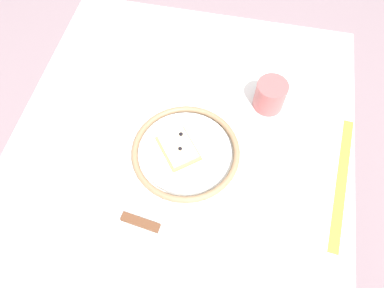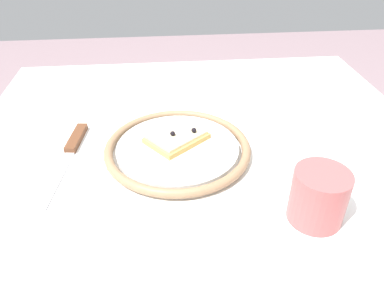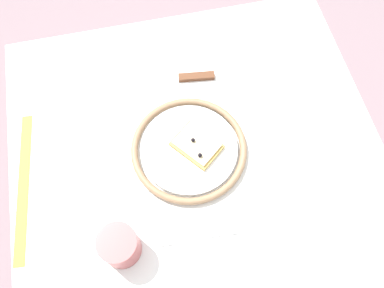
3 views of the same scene
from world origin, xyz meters
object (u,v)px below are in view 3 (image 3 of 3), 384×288
object	(u,v)px
pizza_slice_near	(198,145)
fork	(207,235)
cup	(120,246)
plate	(189,149)
knife	(183,78)
measuring_tape	(23,186)
dining_table	(201,183)

from	to	relation	value
pizza_slice_near	fork	world-z (taller)	pizza_slice_near
cup	plate	bearing A→B (deg)	-43.87
cup	knife	bearing A→B (deg)	-28.64
fork	measuring_tape	xyz separation A→B (m)	(0.19, 0.37, -0.00)
pizza_slice_near	knife	distance (m)	0.20
dining_table	measuring_tape	bearing A→B (deg)	83.37
dining_table	fork	size ratio (longest dim) A/B	4.46
fork	knife	bearing A→B (deg)	-4.77
fork	measuring_tape	bearing A→B (deg)	62.42
plate	fork	bearing A→B (deg)	178.77
fork	plate	bearing A→B (deg)	-1.23
plate	fork	size ratio (longest dim) A/B	1.32
dining_table	plate	bearing A→B (deg)	20.27
plate	cup	size ratio (longest dim) A/B	3.24
plate	cup	distance (m)	0.26
plate	measuring_tape	world-z (taller)	plate
plate	knife	bearing A→B (deg)	-8.31
dining_table	cup	size ratio (longest dim) A/B	10.97
pizza_slice_near	knife	world-z (taller)	pizza_slice_near
plate	pizza_slice_near	size ratio (longest dim) A/B	2.08
dining_table	fork	xyz separation A→B (m)	(-0.15, 0.02, 0.10)
knife	cup	distance (m)	0.44
dining_table	cup	world-z (taller)	cup
measuring_tape	plate	bearing A→B (deg)	-84.08
pizza_slice_near	cup	xyz separation A→B (m)	(-0.19, 0.20, 0.02)
plate	pizza_slice_near	distance (m)	0.02
cup	pizza_slice_near	bearing A→B (deg)	-46.85
measuring_tape	pizza_slice_near	bearing A→B (deg)	-84.07
fork	cup	bearing A→B (deg)	86.98
dining_table	knife	world-z (taller)	knife
knife	fork	xyz separation A→B (m)	(-0.39, 0.03, -0.00)
knife	measuring_tape	distance (m)	0.45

